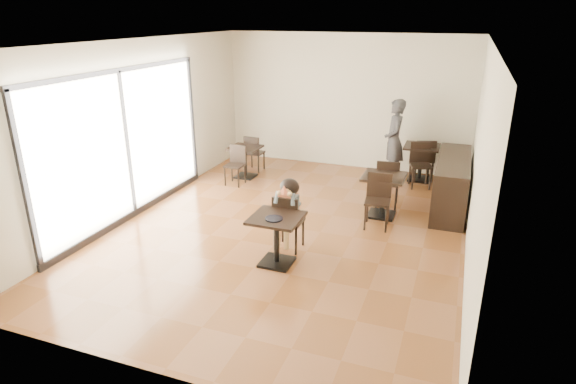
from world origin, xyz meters
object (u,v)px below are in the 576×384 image
at_px(child_chair, 289,222).
at_px(cafe_table_mid, 383,196).
at_px(child_table, 277,240).
at_px(chair_mid_b, 378,202).
at_px(chair_mid_a, 388,183).
at_px(chair_left_b, 235,166).
at_px(chair_left_a, 255,153).
at_px(cafe_table_back, 420,163).
at_px(chair_back_b, 421,166).
at_px(adult_patron, 394,141).
at_px(chair_back_a, 423,160).
at_px(child, 289,215).
at_px(cafe_table_left, 245,162).

height_order(child_chair, cafe_table_mid, child_chair).
height_order(child_table, chair_mid_b, chair_mid_b).
bearing_deg(chair_mid_a, chair_left_b, -6.40).
bearing_deg(chair_mid_b, chair_left_a, 141.15).
bearing_deg(cafe_table_back, chair_left_b, -155.56).
distance_m(cafe_table_mid, chair_back_b, 1.96).
bearing_deg(adult_patron, chair_back_b, 52.02).
height_order(chair_left_b, chair_back_a, chair_back_a).
bearing_deg(chair_left_b, child, -47.62).
distance_m(child_chair, chair_mid_a, 2.69).
relative_size(chair_mid_b, chair_back_b, 0.99).
bearing_deg(cafe_table_back, cafe_table_left, -162.70).
xyz_separation_m(cafe_table_mid, chair_left_b, (-3.39, 0.65, 0.03)).
height_order(child, cafe_table_back, child).
height_order(child, cafe_table_mid, child).
relative_size(cafe_table_mid, chair_back_a, 0.83).
height_order(cafe_table_back, chair_back_b, chair_back_b).
xyz_separation_m(child_chair, cafe_table_back, (1.64, 4.26, -0.07)).
distance_m(chair_left_a, chair_left_b, 1.10).
xyz_separation_m(cafe_table_left, chair_mid_b, (3.39, -1.75, 0.12)).
bearing_deg(chair_left_b, chair_mid_b, -18.34).
height_order(child_table, cafe_table_back, cafe_table_back).
bearing_deg(child_chair, child_table, 90.00).
distance_m(cafe_table_back, chair_left_a, 3.90).
xyz_separation_m(child, chair_back_b, (1.69, 3.76, -0.11)).
bearing_deg(chair_mid_b, cafe_table_left, 148.00).
xyz_separation_m(chair_left_b, chair_back_a, (3.89, 1.75, 0.05)).
distance_m(adult_patron, chair_left_a, 3.31).
relative_size(chair_mid_a, chair_back_a, 0.99).
distance_m(cafe_table_back, chair_left_b, 4.22).
bearing_deg(chair_left_b, cafe_table_mid, -9.71).
distance_m(chair_mid_a, chair_left_b, 3.40).
distance_m(adult_patron, cafe_table_mid, 2.22).
bearing_deg(adult_patron, cafe_table_back, 95.47).
relative_size(chair_left_b, chair_back_a, 0.89).
bearing_deg(chair_left_a, chair_back_a, -169.45).
distance_m(child_table, chair_mid_b, 2.21).
height_order(child_table, chair_left_b, chair_left_b).
xyz_separation_m(child, adult_patron, (1.04, 4.01, 0.34)).
distance_m(cafe_table_left, chair_left_b, 0.55).
height_order(cafe_table_back, chair_mid_a, chair_mid_a).
bearing_deg(child, cafe_table_back, 68.95).
height_order(cafe_table_left, chair_left_a, chair_left_a).
bearing_deg(chair_left_b, adult_patron, 25.92).
distance_m(cafe_table_mid, chair_left_b, 3.46).
bearing_deg(chair_back_b, cafe_table_back, 78.68).
bearing_deg(cafe_table_back, child_table, -108.83).
relative_size(adult_patron, chair_mid_a, 1.92).
distance_m(chair_mid_a, chair_back_b, 1.44).
height_order(chair_left_a, chair_back_b, chair_back_b).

